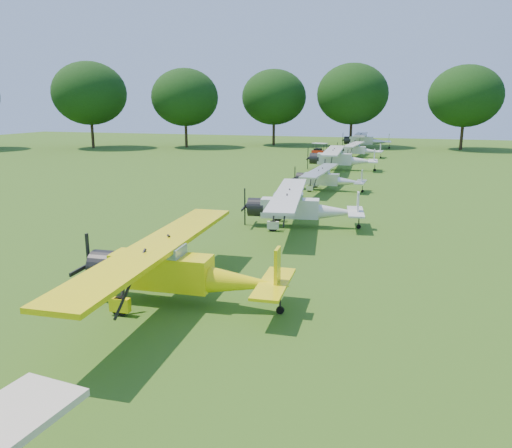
{
  "coord_description": "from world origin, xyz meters",
  "views": [
    {
      "loc": [
        7.06,
        -24.5,
        6.68
      ],
      "look_at": [
        0.64,
        -3.6,
        1.4
      ],
      "focal_mm": 35.0,
      "sensor_mm": 36.0,
      "label": 1
    }
  ],
  "objects_px": {
    "aircraft_7": "(365,139)",
    "aircraft_4": "(327,177)",
    "aircraft_2": "(176,267)",
    "golf_cart": "(319,151)",
    "aircraft_5": "(340,157)",
    "aircraft_3": "(299,205)",
    "aircraft_6": "(358,149)"
  },
  "relations": [
    {
      "from": "aircraft_5",
      "to": "golf_cart",
      "type": "xyz_separation_m",
      "value": [
        -4.58,
        14.15,
        -0.78
      ]
    },
    {
      "from": "aircraft_4",
      "to": "aircraft_6",
      "type": "distance_m",
      "value": 26.37
    },
    {
      "from": "golf_cart",
      "to": "aircraft_2",
      "type": "bearing_deg",
      "value": -71.86
    },
    {
      "from": "aircraft_6",
      "to": "golf_cart",
      "type": "xyz_separation_m",
      "value": [
        -5.06,
        0.57,
        -0.53
      ]
    },
    {
      "from": "aircraft_3",
      "to": "aircraft_2",
      "type": "bearing_deg",
      "value": -106.2
    },
    {
      "from": "aircraft_6",
      "to": "aircraft_2",
      "type": "bearing_deg",
      "value": -87.43
    },
    {
      "from": "aircraft_3",
      "to": "aircraft_4",
      "type": "distance_m",
      "value": 12.37
    },
    {
      "from": "aircraft_4",
      "to": "aircraft_6",
      "type": "relative_size",
      "value": 0.97
    },
    {
      "from": "aircraft_4",
      "to": "aircraft_2",
      "type": "bearing_deg",
      "value": -90.44
    },
    {
      "from": "aircraft_3",
      "to": "aircraft_5",
      "type": "xyz_separation_m",
      "value": [
        -1.19,
        25.15,
        0.1
      ]
    },
    {
      "from": "aircraft_3",
      "to": "aircraft_6",
      "type": "distance_m",
      "value": 38.74
    },
    {
      "from": "aircraft_6",
      "to": "golf_cart",
      "type": "height_order",
      "value": "aircraft_6"
    },
    {
      "from": "aircraft_4",
      "to": "aircraft_5",
      "type": "distance_m",
      "value": 12.82
    },
    {
      "from": "aircraft_2",
      "to": "aircraft_4",
      "type": "height_order",
      "value": "aircraft_2"
    },
    {
      "from": "aircraft_7",
      "to": "aircraft_4",
      "type": "bearing_deg",
      "value": -91.43
    },
    {
      "from": "aircraft_6",
      "to": "golf_cart",
      "type": "relative_size",
      "value": 4.38
    },
    {
      "from": "aircraft_2",
      "to": "aircraft_6",
      "type": "height_order",
      "value": "aircraft_2"
    },
    {
      "from": "aircraft_2",
      "to": "aircraft_7",
      "type": "xyz_separation_m",
      "value": [
        0.55,
        64.68,
        0.03
      ]
    },
    {
      "from": "aircraft_5",
      "to": "aircraft_7",
      "type": "relative_size",
      "value": 0.97
    },
    {
      "from": "aircraft_5",
      "to": "aircraft_6",
      "type": "xyz_separation_m",
      "value": [
        0.49,
        13.58,
        -0.25
      ]
    },
    {
      "from": "aircraft_2",
      "to": "aircraft_3",
      "type": "xyz_separation_m",
      "value": [
        1.62,
        12.03,
        -0.11
      ]
    },
    {
      "from": "aircraft_5",
      "to": "golf_cart",
      "type": "relative_size",
      "value": 5.39
    },
    {
      "from": "aircraft_2",
      "to": "aircraft_4",
      "type": "distance_m",
      "value": 24.42
    },
    {
      "from": "aircraft_4",
      "to": "golf_cart",
      "type": "distance_m",
      "value": 27.46
    },
    {
      "from": "aircraft_3",
      "to": "aircraft_6",
      "type": "bearing_deg",
      "value": 82.49
    },
    {
      "from": "aircraft_3",
      "to": "aircraft_4",
      "type": "xyz_separation_m",
      "value": [
        -0.45,
        12.36,
        -0.18
      ]
    },
    {
      "from": "aircraft_7",
      "to": "aircraft_5",
      "type": "bearing_deg",
      "value": -92.56
    },
    {
      "from": "aircraft_3",
      "to": "golf_cart",
      "type": "height_order",
      "value": "aircraft_3"
    },
    {
      "from": "aircraft_3",
      "to": "aircraft_4",
      "type": "height_order",
      "value": "aircraft_3"
    },
    {
      "from": "aircraft_4",
      "to": "golf_cart",
      "type": "height_order",
      "value": "aircraft_4"
    },
    {
      "from": "aircraft_4",
      "to": "golf_cart",
      "type": "relative_size",
      "value": 4.24
    },
    {
      "from": "aircraft_5",
      "to": "aircraft_4",
      "type": "bearing_deg",
      "value": -90.65
    }
  ]
}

